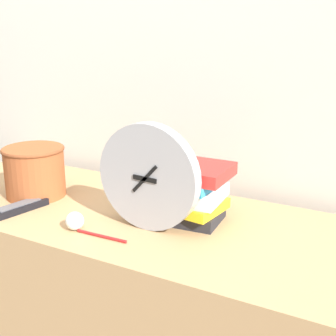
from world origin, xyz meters
TOP-DOWN VIEW (x-y plane):
  - wall_back at (0.00, 0.63)m, footprint 6.00×0.04m
  - desk at (0.00, 0.28)m, footprint 1.39×0.56m
  - desk_clock at (0.16, 0.21)m, footprint 0.29×0.04m
  - book_stack at (0.21, 0.32)m, footprint 0.25×0.18m
  - basket at (-0.29, 0.26)m, footprint 0.20×0.20m
  - tv_remote at (-0.24, 0.13)m, footprint 0.08×0.19m
  - crumpled_paper_ball at (-0.01, 0.11)m, footprint 0.05×0.05m
  - pen at (0.08, 0.10)m, footprint 0.15×0.01m

SIDE VIEW (x-z plane):
  - desk at x=0.00m, z-range 0.00..0.72m
  - pen at x=0.08m, z-range 0.72..0.73m
  - tv_remote at x=-0.24m, z-range 0.72..0.74m
  - crumpled_paper_ball at x=-0.01m, z-range 0.72..0.77m
  - book_stack at x=0.21m, z-range 0.72..0.88m
  - basket at x=-0.29m, z-range 0.73..0.89m
  - desk_clock at x=0.16m, z-range 0.72..1.01m
  - wall_back at x=0.00m, z-range 0.00..2.40m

